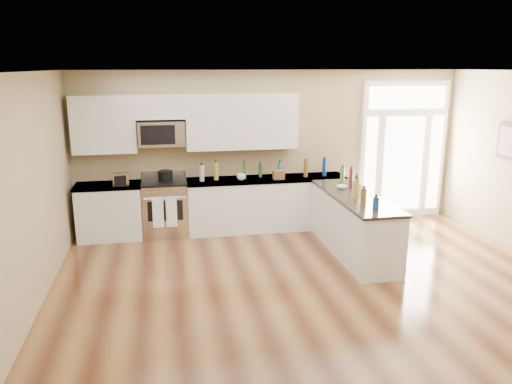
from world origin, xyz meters
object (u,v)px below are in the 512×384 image
at_px(stockpot, 165,175).
at_px(toaster_oven, 121,179).
at_px(peninsula_cabinet, 353,227).
at_px(kitchen_range, 165,208).

distance_m(stockpot, toaster_oven, 0.75).
bearing_deg(peninsula_cabinet, stockpot, 151.84).
bearing_deg(kitchen_range, stockpot, 69.34).
bearing_deg(stockpot, toaster_oven, -165.56).
relative_size(peninsula_cabinet, kitchen_range, 2.15).
xyz_separation_m(kitchen_range, stockpot, (0.03, 0.07, 0.56)).
height_order(stockpot, toaster_oven, toaster_oven).
xyz_separation_m(stockpot, toaster_oven, (-0.73, -0.19, 0.00)).
height_order(kitchen_range, toaster_oven, toaster_oven).
relative_size(peninsula_cabinet, stockpot, 9.50).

